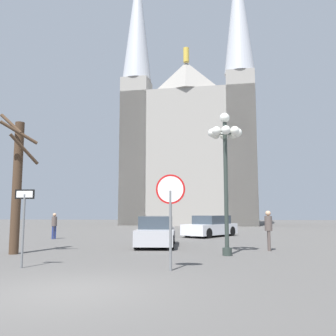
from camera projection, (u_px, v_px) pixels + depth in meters
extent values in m
plane|color=#514F4C|center=(68.00, 291.00, 7.67)|extent=(120.00, 120.00, 0.00)
cube|color=gray|center=(191.00, 161.00, 46.27)|extent=(17.02, 12.04, 16.18)
pyramid|color=gray|center=(186.00, 76.00, 43.30)|extent=(5.79, 2.55, 3.50)
cylinder|color=gold|center=(186.00, 55.00, 43.61)|extent=(0.70, 0.70, 1.80)
cube|color=gray|center=(136.00, 151.00, 44.01)|extent=(3.62, 3.62, 17.99)
cone|color=#B7BAC1|center=(137.00, 21.00, 46.02)|extent=(3.63, 3.63, 15.94)
cube|color=gray|center=(242.00, 148.00, 41.74)|extent=(3.62, 3.62, 17.99)
cone|color=#B7BAC1|center=(238.00, 11.00, 43.75)|extent=(3.63, 3.63, 15.94)
cylinder|color=slate|center=(171.00, 230.00, 10.43)|extent=(0.08, 0.08, 2.31)
cylinder|color=red|center=(170.00, 189.00, 10.57)|extent=(0.88, 0.13, 0.88)
cylinder|color=white|center=(170.00, 189.00, 10.55)|extent=(0.77, 0.09, 0.77)
cylinder|color=slate|center=(23.00, 231.00, 10.90)|extent=(0.07, 0.07, 2.22)
cube|color=black|center=(25.00, 194.00, 11.03)|extent=(0.61, 0.05, 0.29)
cube|color=white|center=(25.00, 194.00, 11.01)|extent=(0.51, 0.03, 0.20)
cylinder|color=#2D3833|center=(226.00, 188.00, 14.04)|extent=(0.16, 0.16, 5.23)
cylinder|color=#2D3833|center=(227.00, 252.00, 13.75)|extent=(0.36, 0.36, 0.30)
sphere|color=white|center=(225.00, 118.00, 14.37)|extent=(0.39, 0.39, 0.39)
sphere|color=white|center=(237.00, 133.00, 14.26)|extent=(0.35, 0.35, 0.35)
cylinder|color=#2D3833|center=(231.00, 133.00, 14.28)|extent=(0.05, 0.50, 0.05)
sphere|color=white|center=(233.00, 134.00, 14.62)|extent=(0.35, 0.35, 0.35)
cylinder|color=#2D3833|center=(229.00, 134.00, 14.46)|extent=(0.39, 0.39, 0.05)
sphere|color=white|center=(224.00, 135.00, 14.79)|extent=(0.35, 0.35, 0.35)
cylinder|color=#2D3833|center=(224.00, 134.00, 14.55)|extent=(0.50, 0.05, 0.05)
sphere|color=white|center=(216.00, 135.00, 14.68)|extent=(0.35, 0.35, 0.35)
cylinder|color=#2D3833|center=(220.00, 134.00, 14.49)|extent=(0.39, 0.39, 0.05)
sphere|color=white|center=(212.00, 133.00, 14.34)|extent=(0.35, 0.35, 0.35)
cylinder|color=#2D3833|center=(219.00, 133.00, 14.32)|extent=(0.05, 0.50, 0.05)
sphere|color=white|center=(216.00, 131.00, 13.98)|extent=(0.35, 0.35, 0.35)
cylinder|color=#2D3833|center=(221.00, 132.00, 14.14)|extent=(0.39, 0.39, 0.05)
sphere|color=white|center=(226.00, 130.00, 13.81)|extent=(0.35, 0.35, 0.35)
cylinder|color=#2D3833|center=(225.00, 131.00, 14.05)|extent=(0.50, 0.05, 0.05)
sphere|color=white|center=(235.00, 131.00, 13.92)|extent=(0.35, 0.35, 0.35)
cylinder|color=#2D3833|center=(230.00, 132.00, 14.11)|extent=(0.39, 0.39, 0.05)
cylinder|color=#473323|center=(17.00, 187.00, 14.53)|extent=(0.37, 0.37, 5.36)
cylinder|color=#473323|center=(11.00, 124.00, 14.36)|extent=(1.08, 0.38, 0.92)
cylinder|color=#473323|center=(19.00, 133.00, 14.14)|extent=(1.35, 0.75, 0.88)
cylinder|color=#473323|center=(24.00, 149.00, 14.30)|extent=(0.91, 1.00, 1.16)
cube|color=#B7B7BC|center=(156.00, 236.00, 17.46)|extent=(1.92, 4.39, 0.70)
cube|color=#333D47|center=(157.00, 222.00, 17.75)|extent=(1.67, 2.48, 0.60)
cylinder|color=black|center=(171.00, 242.00, 15.96)|extent=(0.25, 0.65, 0.64)
cylinder|color=black|center=(137.00, 242.00, 16.01)|extent=(0.25, 0.65, 0.64)
cylinder|color=black|center=(173.00, 237.00, 18.87)|extent=(0.25, 0.65, 0.64)
cylinder|color=black|center=(143.00, 237.00, 18.92)|extent=(0.25, 0.65, 0.64)
cube|color=silver|center=(210.00, 229.00, 23.87)|extent=(3.90, 4.48, 0.68)
cube|color=#333D47|center=(212.00, 220.00, 24.10)|extent=(2.67, 2.86, 0.56)
cylinder|color=black|center=(208.00, 233.00, 22.24)|extent=(0.55, 0.65, 0.64)
cylinder|color=black|center=(188.00, 232.00, 23.26)|extent=(0.55, 0.65, 0.64)
cylinder|color=black|center=(232.00, 231.00, 24.44)|extent=(0.55, 0.65, 0.64)
cylinder|color=black|center=(212.00, 230.00, 25.45)|extent=(0.55, 0.65, 0.64)
cylinder|color=#594C47|center=(269.00, 241.00, 15.50)|extent=(0.12, 0.12, 0.85)
cylinder|color=#594C47|center=(269.00, 241.00, 15.35)|extent=(0.12, 0.12, 0.85)
cylinder|color=#594C47|center=(268.00, 223.00, 15.51)|extent=(0.32, 0.32, 0.64)
sphere|color=tan|center=(268.00, 213.00, 15.57)|extent=(0.23, 0.23, 0.23)
cylinder|color=navy|center=(53.00, 233.00, 21.76)|extent=(0.12, 0.12, 0.78)
cylinder|color=navy|center=(55.00, 232.00, 21.88)|extent=(0.12, 0.12, 0.78)
cylinder|color=#594C47|center=(54.00, 221.00, 21.90)|extent=(0.32, 0.32, 0.58)
sphere|color=tan|center=(55.00, 215.00, 21.94)|extent=(0.21, 0.21, 0.21)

